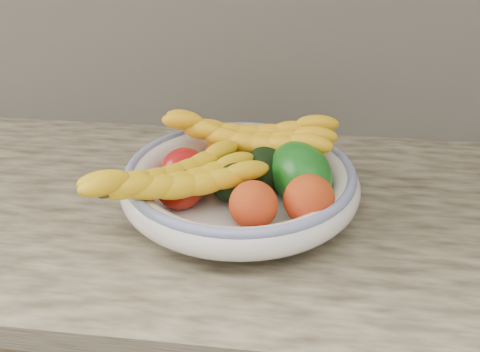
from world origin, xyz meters
name	(u,v)px	position (x,y,z in m)	size (l,w,h in m)	color
fruit_bowl	(240,182)	(0.00, 1.66, 0.95)	(0.39, 0.39, 0.08)	white
clementine_back_left	(222,148)	(-0.05, 1.77, 0.95)	(0.06, 0.06, 0.05)	#E85F04
clementine_back_right	(274,150)	(0.05, 1.78, 0.95)	(0.05, 0.05, 0.05)	orange
clementine_back_mid	(244,161)	(0.00, 1.72, 0.95)	(0.05, 0.05, 0.05)	#ED4E05
tomato_left	(185,170)	(-0.09, 1.67, 0.96)	(0.08, 0.08, 0.07)	#AB0F11
tomato_near_left	(180,187)	(-0.09, 1.61, 0.96)	(0.08, 0.08, 0.07)	#9D1208
avocado_center	(232,177)	(-0.01, 1.65, 0.96)	(0.07, 0.10, 0.07)	black
avocado_right	(266,169)	(0.04, 1.68, 0.96)	(0.08, 0.11, 0.08)	black
green_mango	(300,173)	(0.10, 1.65, 0.98)	(0.09, 0.13, 0.10)	#105512
peach_front	(253,205)	(0.03, 1.56, 0.97)	(0.07, 0.07, 0.07)	orange
peach_right	(309,200)	(0.11, 1.59, 0.97)	(0.08, 0.08, 0.08)	orange
banana_bunch_back	(247,141)	(0.00, 1.74, 0.99)	(0.32, 0.12, 0.09)	yellow
banana_bunch_front	(174,184)	(-0.09, 1.58, 0.98)	(0.30, 0.12, 0.08)	yellow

